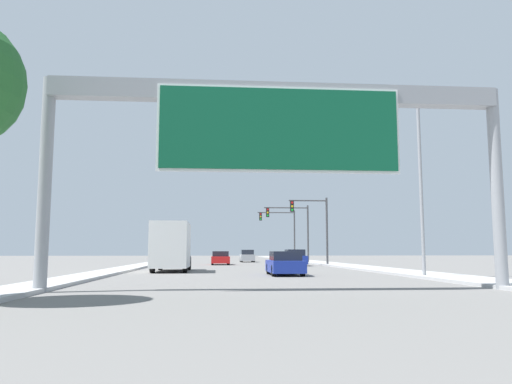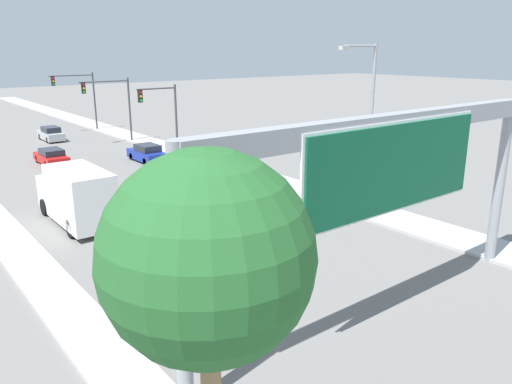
{
  "view_description": "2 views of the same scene",
  "coord_description": "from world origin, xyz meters",
  "px_view_note": "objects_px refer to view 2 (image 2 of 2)",
  "views": [
    {
      "loc": [
        -2.28,
        0.32,
        1.4
      ],
      "look_at": [
        0.0,
        28.35,
        4.73
      ],
      "focal_mm": 35.0,
      "sensor_mm": 36.0,
      "label": 1
    },
    {
      "loc": [
        -13.84,
        7.69,
        9.57
      ],
      "look_at": [
        1.49,
        27.26,
        2.44
      ],
      "focal_mm": 35.0,
      "sensor_mm": 36.0,
      "label": 2
    }
  ],
  "objects_px": {
    "truck_box_primary": "(76,196)",
    "traffic_light_far_intersection": "(81,92)",
    "car_near_right": "(51,134)",
    "car_near_left": "(52,157)",
    "car_mid_center": "(147,153)",
    "street_lamp_right": "(367,120)",
    "traffic_light_near_intersection": "(165,110)",
    "palm_tree_foreground": "(207,259)",
    "car_mid_right": "(238,214)",
    "sign_gantry": "(392,160)",
    "traffic_light_mid_block": "(114,99)"
  },
  "relations": [
    {
      "from": "street_lamp_right",
      "to": "car_mid_center",
      "type": "bearing_deg",
      "value": 97.88
    },
    {
      "from": "car_near_right",
      "to": "car_mid_center",
      "type": "height_order",
      "value": "car_near_right"
    },
    {
      "from": "palm_tree_foreground",
      "to": "traffic_light_far_intersection",
      "type": "bearing_deg",
      "value": 72.82
    },
    {
      "from": "sign_gantry",
      "to": "car_mid_right",
      "type": "xyz_separation_m",
      "value": [
        1.75,
        11.34,
        -5.32
      ]
    },
    {
      "from": "car_mid_right",
      "to": "traffic_light_near_intersection",
      "type": "bearing_deg",
      "value": 73.36
    },
    {
      "from": "palm_tree_foreground",
      "to": "car_near_right",
      "type": "bearing_deg",
      "value": 77.01
    },
    {
      "from": "truck_box_primary",
      "to": "traffic_light_far_intersection",
      "type": "xyz_separation_m",
      "value": [
        12.19,
        32.96,
        3.02
      ]
    },
    {
      "from": "palm_tree_foreground",
      "to": "car_mid_right",
      "type": "bearing_deg",
      "value": 52.43
    },
    {
      "from": "car_mid_center",
      "to": "traffic_light_far_intersection",
      "type": "bearing_deg",
      "value": 85.26
    },
    {
      "from": "car_near_right",
      "to": "traffic_light_near_intersection",
      "type": "xyz_separation_m",
      "value": [
        5.61,
        -15.72,
        3.64
      ]
    },
    {
      "from": "traffic_light_mid_block",
      "to": "palm_tree_foreground",
      "type": "relative_size",
      "value": 0.83
    },
    {
      "from": "car_near_left",
      "to": "car_mid_center",
      "type": "bearing_deg",
      "value": -30.08
    },
    {
      "from": "car_near_right",
      "to": "street_lamp_right",
      "type": "distance_m",
      "value": 38.8
    },
    {
      "from": "traffic_light_mid_block",
      "to": "traffic_light_far_intersection",
      "type": "xyz_separation_m",
      "value": [
        0.05,
        10.0,
        0.12
      ]
    },
    {
      "from": "street_lamp_right",
      "to": "palm_tree_foreground",
      "type": "bearing_deg",
      "value": -147.57
    },
    {
      "from": "street_lamp_right",
      "to": "car_mid_right",
      "type": "bearing_deg",
      "value": 152.39
    },
    {
      "from": "truck_box_primary",
      "to": "palm_tree_foreground",
      "type": "xyz_separation_m",
      "value": [
        -4.37,
        -20.61,
        4.44
      ]
    },
    {
      "from": "truck_box_primary",
      "to": "car_mid_right",
      "type": "bearing_deg",
      "value": -39.76
    },
    {
      "from": "truck_box_primary",
      "to": "palm_tree_foreground",
      "type": "distance_m",
      "value": 21.53
    },
    {
      "from": "truck_box_primary",
      "to": "car_near_left",
      "type": "bearing_deg",
      "value": 78.15
    },
    {
      "from": "palm_tree_foreground",
      "to": "car_mid_center",
      "type": "bearing_deg",
      "value": 65.89
    },
    {
      "from": "car_mid_right",
      "to": "car_near_left",
      "type": "bearing_deg",
      "value": 98.84
    },
    {
      "from": "car_mid_right",
      "to": "traffic_light_near_intersection",
      "type": "height_order",
      "value": "traffic_light_near_intersection"
    },
    {
      "from": "sign_gantry",
      "to": "traffic_light_far_intersection",
      "type": "relative_size",
      "value": 2.44
    },
    {
      "from": "sign_gantry",
      "to": "palm_tree_foreground",
      "type": "relative_size",
      "value": 2.09
    },
    {
      "from": "car_near_right",
      "to": "truck_box_primary",
      "type": "distance_m",
      "value": 29.53
    },
    {
      "from": "car_near_right",
      "to": "car_mid_right",
      "type": "bearing_deg",
      "value": -90.0
    },
    {
      "from": "car_near_right",
      "to": "car_mid_center",
      "type": "bearing_deg",
      "value": -77.7
    },
    {
      "from": "street_lamp_right",
      "to": "truck_box_primary",
      "type": "bearing_deg",
      "value": 145.67
    },
    {
      "from": "sign_gantry",
      "to": "traffic_light_far_intersection",
      "type": "distance_m",
      "value": 50.62
    },
    {
      "from": "sign_gantry",
      "to": "truck_box_primary",
      "type": "bearing_deg",
      "value": 107.0
    },
    {
      "from": "car_mid_center",
      "to": "car_near_left",
      "type": "bearing_deg",
      "value": 149.92
    },
    {
      "from": "traffic_light_far_intersection",
      "to": "car_near_left",
      "type": "bearing_deg",
      "value": -118.08
    },
    {
      "from": "car_mid_center",
      "to": "car_mid_right",
      "type": "height_order",
      "value": "car_mid_center"
    },
    {
      "from": "car_near_left",
      "to": "car_mid_right",
      "type": "xyz_separation_m",
      "value": [
        3.5,
        -22.5,
        0.0
      ]
    },
    {
      "from": "sign_gantry",
      "to": "car_mid_right",
      "type": "height_order",
      "value": "sign_gantry"
    },
    {
      "from": "traffic_light_far_intersection",
      "to": "street_lamp_right",
      "type": "distance_m",
      "value": 42.23
    },
    {
      "from": "car_near_right",
      "to": "car_near_left",
      "type": "height_order",
      "value": "car_near_right"
    },
    {
      "from": "sign_gantry",
      "to": "car_mid_center",
      "type": "xyz_separation_m",
      "value": [
        5.25,
        29.79,
        -5.25
      ]
    },
    {
      "from": "sign_gantry",
      "to": "traffic_light_near_intersection",
      "type": "distance_m",
      "value": 31.05
    },
    {
      "from": "street_lamp_right",
      "to": "traffic_light_near_intersection",
      "type": "bearing_deg",
      "value": 92.35
    },
    {
      "from": "car_near_right",
      "to": "car_mid_center",
      "type": "relative_size",
      "value": 1.01
    },
    {
      "from": "car_near_left",
      "to": "traffic_light_near_intersection",
      "type": "bearing_deg",
      "value": -22.18
    },
    {
      "from": "car_mid_right",
      "to": "car_near_right",
      "type": "bearing_deg",
      "value": 90.0
    },
    {
      "from": "traffic_light_near_intersection",
      "to": "palm_tree_foreground",
      "type": "relative_size",
      "value": 0.82
    },
    {
      "from": "traffic_light_mid_block",
      "to": "street_lamp_right",
      "type": "relative_size",
      "value": 0.68
    },
    {
      "from": "car_near_right",
      "to": "car_near_left",
      "type": "bearing_deg",
      "value": -106.26
    },
    {
      "from": "car_near_right",
      "to": "traffic_light_near_intersection",
      "type": "bearing_deg",
      "value": -70.35
    },
    {
      "from": "car_mid_right",
      "to": "sign_gantry",
      "type": "bearing_deg",
      "value": -98.77
    },
    {
      "from": "traffic_light_near_intersection",
      "to": "traffic_light_mid_block",
      "type": "xyz_separation_m",
      "value": [
        -0.48,
        10.0,
        0.21
      ]
    }
  ]
}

